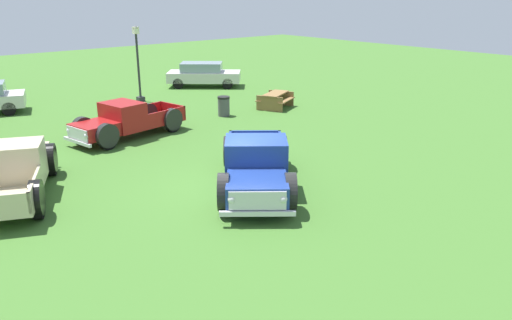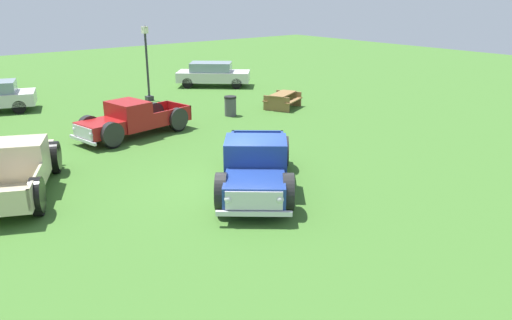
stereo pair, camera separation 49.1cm
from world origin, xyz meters
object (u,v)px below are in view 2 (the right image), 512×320
object	(u,v)px
pickup_truck_behind_right	(18,167)
sedan_distant_a	(213,74)
trash_can	(230,106)
pickup_truck_foreground	(256,168)
pickup_truck_behind_left	(128,121)
picnic_table	(283,99)
lamp_post_near	(147,62)

from	to	relation	value
pickup_truck_behind_right	sedan_distant_a	distance (m)	18.04
trash_can	pickup_truck_foreground	bearing A→B (deg)	-121.60
pickup_truck_foreground	sedan_distant_a	xyz separation A→B (m)	(8.95, 15.48, -0.00)
pickup_truck_behind_right	pickup_truck_behind_left	bearing A→B (deg)	33.00
pickup_truck_foreground	picnic_table	bearing A→B (deg)	44.37
pickup_truck_behind_left	lamp_post_near	size ratio (longest dim) A/B	1.26
lamp_post_near	pickup_truck_behind_right	bearing A→B (deg)	-134.36
lamp_post_near	picnic_table	bearing A→B (deg)	-53.40
trash_can	pickup_truck_behind_right	bearing A→B (deg)	-160.47
sedan_distant_a	picnic_table	size ratio (longest dim) A/B	2.02
pickup_truck_foreground	trash_can	bearing A→B (deg)	58.40
pickup_truck_behind_right	picnic_table	bearing A→B (deg)	14.02
pickup_truck_behind_left	lamp_post_near	distance (m)	7.50
picnic_table	pickup_truck_behind_left	bearing A→B (deg)	-179.40
pickup_truck_behind_right	sedan_distant_a	size ratio (longest dim) A/B	1.18
pickup_truck_behind_left	lamp_post_near	world-z (taller)	lamp_post_near
pickup_truck_foreground	lamp_post_near	bearing A→B (deg)	75.02
trash_can	lamp_post_near	bearing A→B (deg)	103.92
pickup_truck_behind_left	pickup_truck_behind_right	size ratio (longest dim) A/B	0.94
lamp_post_near	trash_can	bearing A→B (deg)	-76.08
pickup_truck_foreground	pickup_truck_behind_left	world-z (taller)	pickup_truck_foreground
pickup_truck_foreground	pickup_truck_behind_right	distance (m)	7.17
sedan_distant_a	picnic_table	xyz separation A→B (m)	(-0.71, -7.42, -0.29)
pickup_truck_foreground	pickup_truck_behind_right	xyz separation A→B (m)	(-5.47, 4.64, -0.04)
pickup_truck_foreground	sedan_distant_a	world-z (taller)	pickup_truck_foreground
lamp_post_near	picnic_table	world-z (taller)	lamp_post_near
pickup_truck_behind_left	lamp_post_near	bearing A→B (deg)	56.12
pickup_truck_behind_right	lamp_post_near	xyz separation A→B (m)	(9.24, 9.45, 1.37)
pickup_truck_foreground	sedan_distant_a	distance (m)	17.89
pickup_truck_behind_right	picnic_table	xyz separation A→B (m)	(13.71, 3.42, -0.26)
pickup_truck_foreground	trash_can	distance (m)	9.88
pickup_truck_behind_left	picnic_table	world-z (taller)	pickup_truck_behind_left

